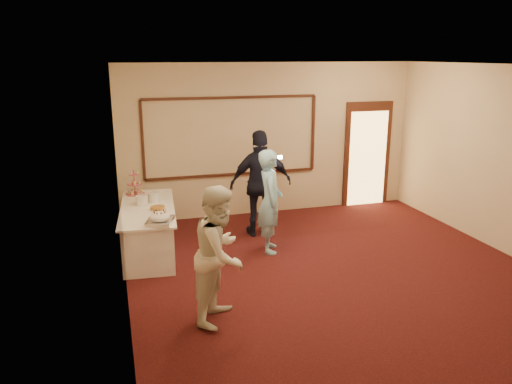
# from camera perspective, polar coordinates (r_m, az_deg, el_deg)

# --- Properties ---
(floor) EXTENTS (7.00, 7.00, 0.00)m
(floor) POSITION_cam_1_polar(r_m,az_deg,el_deg) (7.34, 10.19, -10.17)
(floor) COLOR black
(floor) RESTS_ON ground
(room_walls) EXTENTS (6.04, 7.04, 3.02)m
(room_walls) POSITION_cam_1_polar(r_m,az_deg,el_deg) (6.72, 11.01, 5.61)
(room_walls) COLOR beige
(room_walls) RESTS_ON floor
(wall_molding) EXTENTS (3.45, 0.04, 1.55)m
(wall_molding) POSITION_cam_1_polar(r_m,az_deg,el_deg) (9.74, -2.78, 6.34)
(wall_molding) COLOR black
(wall_molding) RESTS_ON room_walls
(doorway) EXTENTS (1.05, 0.07, 2.20)m
(doorway) POSITION_cam_1_polar(r_m,az_deg,el_deg) (10.89, 12.58, 4.18)
(doorway) COLOR black
(doorway) RESTS_ON floor
(buffet_table) EXTENTS (1.03, 2.25, 0.77)m
(buffet_table) POSITION_cam_1_polar(r_m,az_deg,el_deg) (8.34, -12.17, -4.18)
(buffet_table) COLOR white
(buffet_table) RESTS_ON floor
(pavlova_tray) EXTENTS (0.47, 0.55, 0.18)m
(pavlova_tray) POSITION_cam_1_polar(r_m,az_deg,el_deg) (7.36, -10.92, -2.99)
(pavlova_tray) COLOR silver
(pavlova_tray) RESTS_ON buffet_table
(cupcake_stand) EXTENTS (0.33, 0.33, 0.49)m
(cupcake_stand) POSITION_cam_1_polar(r_m,az_deg,el_deg) (8.96, -13.70, 0.81)
(cupcake_stand) COLOR #BE4D61
(cupcake_stand) RESTS_ON buffet_table
(plate_stack_a) EXTENTS (0.19, 0.19, 0.16)m
(plate_stack_a) POSITION_cam_1_polar(r_m,az_deg,el_deg) (8.31, -12.92, -0.95)
(plate_stack_a) COLOR white
(plate_stack_a) RESTS_ON buffet_table
(plate_stack_b) EXTENTS (0.19, 0.19, 0.16)m
(plate_stack_b) POSITION_cam_1_polar(r_m,az_deg,el_deg) (8.46, -11.62, -0.60)
(plate_stack_b) COLOR white
(plate_stack_b) RESTS_ON buffet_table
(tart) EXTENTS (0.26, 0.26, 0.05)m
(tart) POSITION_cam_1_polar(r_m,az_deg,el_deg) (8.03, -11.17, -1.83)
(tart) COLOR white
(tart) RESTS_ON buffet_table
(man) EXTENTS (0.54, 0.70, 1.70)m
(man) POSITION_cam_1_polar(r_m,az_deg,el_deg) (8.06, 1.61, -1.07)
(man) COLOR #91CFEF
(man) RESTS_ON floor
(woman) EXTENTS (0.98, 1.03, 1.68)m
(woman) POSITION_cam_1_polar(r_m,az_deg,el_deg) (6.01, -4.09, -7.08)
(woman) COLOR white
(woman) RESTS_ON floor
(guest) EXTENTS (1.12, 0.50, 1.89)m
(guest) POSITION_cam_1_polar(r_m,az_deg,el_deg) (8.78, 0.56, 0.97)
(guest) COLOR black
(guest) RESTS_ON floor
(camera_flash) EXTENTS (0.08, 0.05, 0.05)m
(camera_flash) POSITION_cam_1_polar(r_m,az_deg,el_deg) (8.47, 2.77, 3.99)
(camera_flash) COLOR white
(camera_flash) RESTS_ON guest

